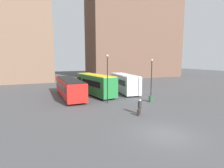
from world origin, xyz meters
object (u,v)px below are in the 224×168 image
object	(u,v)px
bus_0	(69,87)
bus_2	(124,83)
lamp_post_1	(107,75)
trash_bin	(151,99)
bus_1	(95,84)
traveler	(140,105)
suitcase	(138,113)
lamp_post_0	(151,76)

from	to	relation	value
bus_0	bus_2	world-z (taller)	bus_2
lamp_post_1	trash_bin	xyz separation A→B (m)	(5.63, -1.60, -3.25)
bus_2	trash_bin	xyz separation A→B (m)	(0.23, -7.78, -1.29)
bus_1	traveler	xyz separation A→B (m)	(1.39, -11.77, -0.83)
bus_1	suitcase	distance (m)	12.24
suitcase	lamp_post_1	world-z (taller)	lamp_post_1
bus_1	lamp_post_0	xyz separation A→B (m)	(6.15, -6.83, 1.60)
lamp_post_1	trash_bin	world-z (taller)	lamp_post_1
trash_bin	lamp_post_0	bearing A→B (deg)	54.25
bus_1	trash_bin	bearing A→B (deg)	-153.76
bus_0	trash_bin	bearing A→B (deg)	-128.86
bus_2	lamp_post_0	size ratio (longest dim) A/B	1.64
suitcase	bus_1	bearing A→B (deg)	24.12
lamp_post_0	traveler	bearing A→B (deg)	-133.94
bus_1	lamp_post_0	size ratio (longest dim) A/B	1.76
bus_0	lamp_post_0	xyz separation A→B (m)	(10.28, -6.56, 1.85)
lamp_post_1	traveler	bearing A→B (deg)	-75.85
bus_0	lamp_post_0	size ratio (longest dim) A/B	2.02
bus_0	bus_2	size ratio (longest dim) A/B	1.23
bus_2	traveler	size ratio (longest dim) A/B	5.90
lamp_post_0	bus_1	bearing A→B (deg)	132.02
bus_0	bus_1	size ratio (longest dim) A/B	1.15
traveler	lamp_post_0	distance (m)	7.28
suitcase	trash_bin	distance (m)	6.41
bus_2	trash_bin	distance (m)	7.89
traveler	lamp_post_0	xyz separation A→B (m)	(4.76, 4.94, 2.44)
traveler	lamp_post_0	world-z (taller)	lamp_post_0
bus_0	bus_2	bearing A→B (deg)	-89.10
bus_1	bus_2	world-z (taller)	bus_1
bus_0	lamp_post_0	bearing A→B (deg)	-124.23
bus_2	suitcase	bearing A→B (deg)	166.69
bus_0	traveler	world-z (taller)	bus_0
bus_1	lamp_post_1	world-z (taller)	lamp_post_1
bus_2	suitcase	distance (m)	13.09
traveler	lamp_post_1	bearing A→B (deg)	33.53
bus_1	lamp_post_1	bearing A→B (deg)	169.52
bus_1	trash_bin	size ratio (longest dim) A/B	11.93
traveler	lamp_post_1	xyz separation A→B (m)	(-1.45, 5.74, 2.72)
suitcase	bus_2	bearing A→B (deg)	-0.09
bus_1	bus_2	xyz separation A→B (m)	(5.34, 0.16, -0.07)
trash_bin	bus_2	bearing A→B (deg)	91.73
bus_2	lamp_post_1	distance (m)	8.44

